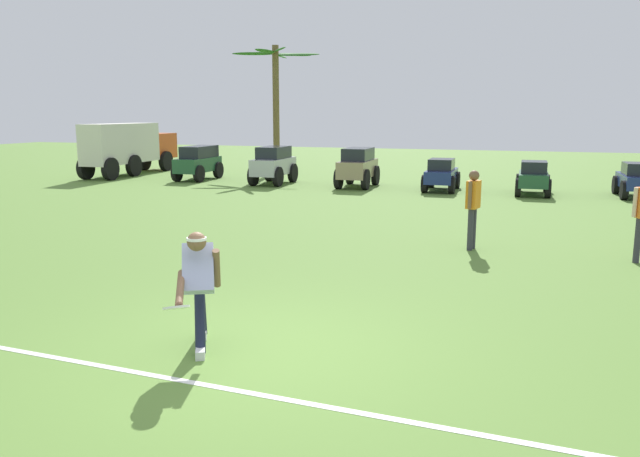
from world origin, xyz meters
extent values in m
plane|color=#5B8335|center=(0.00, 0.00, 0.00)|extent=(80.00, 80.00, 0.00)
cube|color=white|center=(0.00, -0.96, 0.00)|extent=(19.30, 0.99, 0.01)
cylinder|color=#191E38|center=(-0.59, -0.18, 0.36)|extent=(0.27, 0.37, 0.72)
cube|color=silver|center=(-0.51, -0.33, 0.05)|extent=(0.21, 0.28, 0.10)
cylinder|color=#191E38|center=(-0.73, 0.09, 0.36)|extent=(0.30, 0.44, 0.69)
cube|color=silver|center=(-0.80, 0.23, 0.05)|extent=(0.21, 0.28, 0.10)
cube|color=#9EA3D1|center=(-0.60, -0.16, 0.96)|extent=(0.50, 0.54, 0.57)
sphere|color=brown|center=(-0.54, -0.27, 1.29)|extent=(0.28, 0.28, 0.21)
cylinder|color=white|center=(-0.54, -0.27, 1.32)|extent=(0.29, 0.29, 0.03)
cylinder|color=brown|center=(-0.63, -0.49, 0.82)|extent=(0.33, 0.55, 0.27)
cylinder|color=brown|center=(-0.45, -0.02, 0.94)|extent=(0.20, 0.29, 0.49)
cylinder|color=white|center=(-0.49, -0.81, 0.72)|extent=(0.38, 0.38, 0.11)
cylinder|color=#33333D|center=(4.71, 6.08, 0.41)|extent=(0.15, 0.15, 0.82)
cylinder|color=beige|center=(4.60, 6.02, 1.10)|extent=(0.10, 0.10, 0.52)
cylinder|color=#33333D|center=(1.77, 6.18, 0.41)|extent=(0.13, 0.13, 0.82)
cylinder|color=#33333D|center=(1.81, 6.36, 0.41)|extent=(0.13, 0.13, 0.82)
cube|color=orange|center=(1.79, 6.27, 1.09)|extent=(0.27, 0.38, 0.54)
cylinder|color=brown|center=(1.75, 6.06, 1.10)|extent=(0.09, 0.09, 0.52)
cylinder|color=brown|center=(1.84, 6.47, 1.10)|extent=(0.09, 0.09, 0.52)
sphere|color=brown|center=(1.79, 6.27, 1.46)|extent=(0.24, 0.24, 0.20)
cube|color=#235133|center=(-9.82, 15.99, 0.60)|extent=(1.04, 2.43, 0.55)
cube|color=#1E232B|center=(-9.83, 16.14, 1.11)|extent=(0.91, 1.83, 0.46)
cylinder|color=black|center=(-10.33, 16.81, 0.33)|extent=(0.20, 0.67, 0.66)
cylinder|color=black|center=(-9.37, 16.85, 0.33)|extent=(0.20, 0.67, 0.66)
cylinder|color=black|center=(-10.27, 15.14, 0.33)|extent=(0.20, 0.67, 0.66)
cylinder|color=black|center=(-9.31, 15.17, 0.33)|extent=(0.20, 0.67, 0.66)
cube|color=#B7BABF|center=(-6.38, 15.61, 0.66)|extent=(1.02, 2.36, 0.60)
cube|color=#1E232B|center=(-6.38, 15.66, 1.18)|extent=(0.89, 1.56, 0.44)
cylinder|color=black|center=(-6.88, 16.38, 0.36)|extent=(0.19, 0.72, 0.72)
cylinder|color=black|center=(-5.90, 16.39, 0.36)|extent=(0.19, 0.72, 0.72)
cylinder|color=black|center=(-6.86, 14.82, 0.36)|extent=(0.19, 0.72, 0.72)
cylinder|color=black|center=(-5.88, 14.83, 0.36)|extent=(0.19, 0.72, 0.72)
cube|color=#998466|center=(-3.12, 15.69, 0.66)|extent=(1.02, 2.37, 0.60)
cube|color=#1E232B|center=(-3.12, 15.74, 1.18)|extent=(0.89, 1.56, 0.44)
cylinder|color=black|center=(-3.62, 16.46, 0.36)|extent=(0.19, 0.72, 0.72)
cylinder|color=black|center=(-2.64, 16.47, 0.36)|extent=(0.19, 0.72, 0.72)
cylinder|color=black|center=(-3.59, 14.90, 0.36)|extent=(0.19, 0.72, 0.72)
cylinder|color=black|center=(-2.61, 14.91, 0.36)|extent=(0.19, 0.72, 0.72)
cube|color=navy|center=(-0.09, 15.58, 0.51)|extent=(0.92, 2.21, 0.42)
cube|color=#1E232B|center=(-0.09, 15.48, 0.91)|extent=(0.80, 1.11, 0.38)
cylinder|color=black|center=(-0.55, 16.35, 0.30)|extent=(0.19, 0.60, 0.60)
cylinder|color=black|center=(0.35, 16.35, 0.30)|extent=(0.19, 0.60, 0.60)
cylinder|color=black|center=(-0.53, 14.81, 0.30)|extent=(0.19, 0.60, 0.60)
cylinder|color=black|center=(0.37, 14.81, 0.30)|extent=(0.19, 0.60, 0.60)
cube|color=#235133|center=(2.91, 15.49, 0.51)|extent=(0.92, 2.21, 0.42)
cube|color=#1E232B|center=(2.91, 15.39, 0.91)|extent=(0.80, 1.11, 0.38)
cylinder|color=black|center=(2.45, 16.25, 0.30)|extent=(0.19, 0.60, 0.60)
cylinder|color=black|center=(3.35, 16.26, 0.30)|extent=(0.19, 0.60, 0.60)
cylinder|color=black|center=(2.47, 14.71, 0.30)|extent=(0.19, 0.60, 0.60)
cylinder|color=black|center=(3.37, 14.72, 0.30)|extent=(0.19, 0.60, 0.60)
cube|color=navy|center=(6.00, 15.82, 0.51)|extent=(0.99, 2.23, 0.42)
cube|color=#1E232B|center=(6.01, 15.72, 0.91)|extent=(0.84, 1.13, 0.38)
cylinder|color=black|center=(5.52, 16.57, 0.30)|extent=(0.20, 0.61, 0.60)
cylinder|color=black|center=(5.58, 15.04, 0.30)|extent=(0.20, 0.61, 0.60)
cube|color=#CC4C19|center=(-13.77, 19.27, 1.12)|extent=(1.11, 1.74, 1.15)
cube|color=silver|center=(-13.66, 16.33, 1.38)|extent=(1.31, 4.24, 1.65)
cylinder|color=black|center=(-14.33, 18.91, 0.45)|extent=(0.27, 0.91, 0.90)
cylinder|color=black|center=(-13.18, 18.96, 0.45)|extent=(0.27, 0.91, 0.90)
cylinder|color=black|center=(-14.23, 16.30, 0.45)|extent=(0.27, 0.91, 0.90)
cylinder|color=black|center=(-13.08, 16.35, 0.45)|extent=(0.27, 0.91, 0.90)
cylinder|color=black|center=(-14.17, 14.65, 0.45)|extent=(0.27, 0.91, 0.90)
cylinder|color=black|center=(-13.02, 14.70, 0.45)|extent=(0.27, 0.91, 0.90)
cylinder|color=brown|center=(-8.10, 20.04, 2.78)|extent=(0.29, 0.29, 5.56)
ellipsoid|color=#2C6525|center=(-7.11, 20.16, 5.14)|extent=(2.01, 0.48, 0.17)
ellipsoid|color=#2C6525|center=(-7.48, 20.63, 5.18)|extent=(1.42, 1.36, 0.18)
ellipsoid|color=#2C6525|center=(-8.20, 20.93, 5.16)|extent=(0.45, 1.80, 0.18)
ellipsoid|color=#2C6525|center=(-9.00, 20.35, 5.27)|extent=(1.88, 0.87, 0.15)
ellipsoid|color=#2C6525|center=(-8.99, 19.72, 5.19)|extent=(1.87, 0.88, 0.17)
ellipsoid|color=#2C6525|center=(-8.20, 19.20, 5.24)|extent=(0.46, 1.72, 0.16)
ellipsoid|color=#2C6525|center=(-7.59, 19.34, 5.30)|extent=(1.23, 1.56, 0.15)
camera|label=1|loc=(2.83, -6.07, 2.66)|focal=35.00mm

